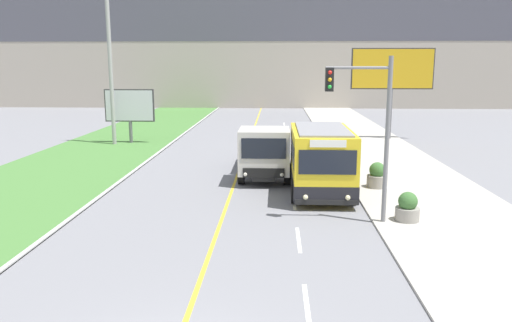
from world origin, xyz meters
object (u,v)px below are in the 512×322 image
traffic_light_mast (369,119)px  planter_round_near (408,208)px  billboard_large (392,71)px  dump_truck (265,153)px  billboard_small (130,107)px  planter_round_second (377,176)px  city_bus (321,161)px  utility_pole_far (110,62)px

traffic_light_mast → planter_round_near: bearing=5.2°
traffic_light_mast → billboard_large: bearing=75.4°
dump_truck → billboard_small: bearing=132.0°
dump_truck → planter_round_second: bearing=-20.2°
traffic_light_mast → billboard_small: 22.79m
city_bus → utility_pole_far: (-13.52, 13.37, 4.32)m
dump_truck → planter_round_near: size_ratio=6.68×
billboard_small → billboard_large: bearing=7.7°
billboard_small → planter_round_second: (15.19, -13.00, -2.04)m
city_bus → planter_round_second: bearing=21.7°
utility_pole_far → traffic_light_mast: 22.94m
utility_pole_far → billboard_large: utility_pole_far is taller
dump_truck → billboard_large: 16.91m
billboard_small → planter_round_second: billboard_small is taller
city_bus → traffic_light_mast: (1.25, -4.06, 2.28)m
billboard_large → billboard_small: size_ratio=1.75×
utility_pole_far → dump_truck: bearing=-43.4°
planter_round_near → city_bus: bearing=125.3°
utility_pole_far → billboard_small: bearing=34.7°
dump_truck → billboard_large: (9.18, 13.69, 3.82)m
billboard_small → planter_round_second: size_ratio=3.34×
planter_round_near → planter_round_second: (-0.12, 4.98, 0.05)m
utility_pole_far → traffic_light_mast: utility_pole_far is taller
city_bus → traffic_light_mast: 4.83m
city_bus → planter_round_near: 4.90m
billboard_small → planter_round_near: (15.30, -17.98, -2.09)m
city_bus → billboard_small: billboard_small is taller
billboard_small → planter_round_second: 20.10m
dump_truck → traffic_light_mast: size_ratio=1.20×
billboard_large → planter_round_near: (-3.86, -20.58, -4.59)m
city_bus → dump_truck: city_bus is taller
utility_pole_far → billboard_small: (1.00, 0.69, -3.17)m
planter_round_second → billboard_small: bearing=139.4°
dump_truck → planter_round_near: dump_truck is taller
city_bus → planter_round_second: size_ratio=4.68×
traffic_light_mast → planter_round_near: (1.53, 0.14, -3.22)m
planter_round_second → billboard_large: bearing=75.7°
billboard_large → billboard_small: bearing=-172.3°
dump_truck → billboard_large: size_ratio=1.04×
dump_truck → billboard_large: billboard_large is taller
city_bus → planter_round_second: (2.67, 1.06, -0.89)m
utility_pole_far → billboard_large: 20.45m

